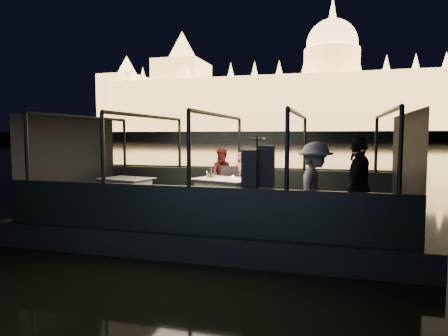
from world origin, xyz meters
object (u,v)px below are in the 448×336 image
(chair_port_right, at_px, (239,189))
(person_man_maroon, at_px, (223,175))
(passenger_dark, at_px, (358,191))
(chair_port_left, at_px, (227,188))
(wine_bottle, at_px, (211,172))
(dining_table_aft, at_px, (127,189))
(coat_stand, at_px, (257,187))
(dining_table_central, at_px, (224,193))
(passenger_stripe, at_px, (315,189))
(person_woman_coral, at_px, (241,176))

(chair_port_right, height_order, person_man_maroon, person_man_maroon)
(person_man_maroon, bearing_deg, passenger_dark, -54.67)
(chair_port_left, xyz_separation_m, chair_port_right, (0.32, -0.07, 0.00))
(passenger_dark, relative_size, wine_bottle, 6.53)
(dining_table_aft, bearing_deg, coat_stand, -31.75)
(dining_table_central, relative_size, dining_table_aft, 1.12)
(chair_port_left, bearing_deg, passenger_stripe, -53.16)
(dining_table_central, height_order, chair_port_left, chair_port_left)
(chair_port_right, bearing_deg, dining_table_aft, -159.55)
(passenger_dark, bearing_deg, person_man_maroon, -115.70)
(coat_stand, bearing_deg, passenger_dark, 10.51)
(coat_stand, xyz_separation_m, person_man_maroon, (-1.60, 3.41, -0.15))
(person_woman_coral, distance_m, passenger_dark, 4.11)
(dining_table_aft, relative_size, coat_stand, 0.71)
(chair_port_left, bearing_deg, dining_table_aft, -176.22)
(chair_port_right, bearing_deg, passenger_dark, -28.65)
(dining_table_aft, xyz_separation_m, passenger_dark, (5.85, -2.19, 0.47))
(chair_port_right, bearing_deg, passenger_stripe, -37.47)
(coat_stand, xyz_separation_m, person_woman_coral, (-1.06, 3.29, -0.15))
(coat_stand, relative_size, passenger_stripe, 1.06)
(passenger_stripe, bearing_deg, passenger_dark, -84.56)
(person_man_maroon, relative_size, wine_bottle, 5.29)
(passenger_dark, bearing_deg, passenger_stripe, -73.95)
(person_woman_coral, xyz_separation_m, person_man_maroon, (-0.54, 0.11, 0.00))
(dining_table_aft, bearing_deg, wine_bottle, -1.81)
(dining_table_central, bearing_deg, passenger_dark, -34.17)
(coat_stand, height_order, passenger_dark, coat_stand)
(dining_table_central, distance_m, person_man_maroon, 1.10)
(chair_port_right, height_order, wine_bottle, wine_bottle)
(chair_port_left, xyz_separation_m, person_man_maroon, (-0.24, 0.45, 0.30))
(dining_table_aft, xyz_separation_m, coat_stand, (4.07, -2.52, 0.51))
(person_man_maroon, bearing_deg, wine_bottle, -105.25)
(chair_port_right, bearing_deg, wine_bottle, -130.54)
(person_man_maroon, distance_m, wine_bottle, 0.98)
(chair_port_right, distance_m, person_man_maroon, 0.83)
(chair_port_right, bearing_deg, coat_stand, -56.74)
(dining_table_aft, bearing_deg, chair_port_right, 6.94)
(dining_table_aft, bearing_deg, passenger_stripe, -23.15)
(person_woman_coral, bearing_deg, passenger_dark, -31.12)
(passenger_stripe, distance_m, passenger_dark, 0.76)
(dining_table_aft, height_order, passenger_stripe, passenger_stripe)
(dining_table_central, bearing_deg, chair_port_left, 97.46)
(person_woman_coral, relative_size, wine_bottle, 4.99)
(passenger_dark, bearing_deg, chair_port_right, -115.62)
(chair_port_right, distance_m, person_woman_coral, 0.51)
(person_man_maroon, bearing_deg, chair_port_left, -74.05)
(coat_stand, height_order, wine_bottle, coat_stand)
(person_woman_coral, bearing_deg, passenger_stripe, -39.72)
(dining_table_central, height_order, wine_bottle, wine_bottle)
(dining_table_aft, relative_size, passenger_dark, 0.71)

